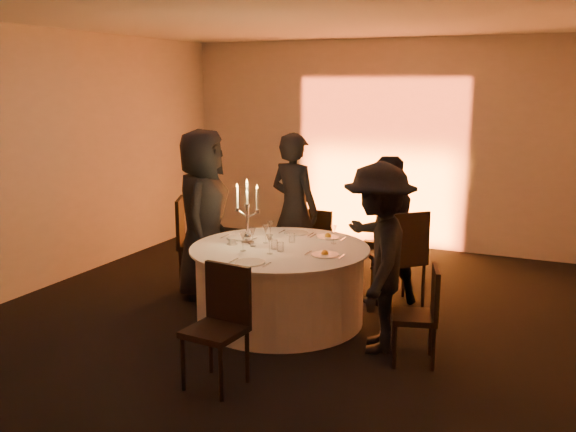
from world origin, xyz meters
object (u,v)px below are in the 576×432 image
at_px(chair_front, 221,318).
at_px(guest_back_right, 384,230).
at_px(chair_back_left, 322,238).
at_px(chair_right, 423,310).
at_px(chair_left, 191,237).
at_px(chair_back_right, 403,253).
at_px(guest_left, 203,214).
at_px(banquet_table, 280,284).
at_px(coffee_cup, 232,241).
at_px(guest_back_left, 294,210).
at_px(guest_right, 378,258).
at_px(candelabra, 247,221).

relative_size(chair_front, guest_back_right, 0.60).
xyz_separation_m(chair_back_left, chair_right, (1.73, -2.06, 0.00)).
height_order(chair_left, chair_back_right, same).
distance_m(chair_right, guest_left, 2.80).
bearing_deg(chair_left, chair_front, -167.36).
relative_size(chair_right, guest_left, 0.45).
bearing_deg(banquet_table, coffee_cup, -168.93).
xyz_separation_m(chair_left, guest_back_left, (1.07, 0.58, 0.31)).
height_order(banquet_table, chair_left, chair_left).
relative_size(chair_right, guest_back_left, 0.47).
relative_size(chair_front, guest_left, 0.51).
bearing_deg(banquet_table, guest_left, 161.98).
bearing_deg(guest_left, chair_back_left, -53.59).
height_order(chair_right, coffee_cup, chair_right).
relative_size(chair_left, guest_back_left, 0.59).
height_order(chair_back_left, guest_back_left, guest_back_left).
bearing_deg(guest_back_right, chair_right, 79.29).
bearing_deg(chair_right, coffee_cup, -114.91).
bearing_deg(chair_left, chair_right, -133.78).
xyz_separation_m(guest_left, coffee_cup, (0.62, -0.46, -0.15)).
height_order(banquet_table, coffee_cup, coffee_cup).
distance_m(chair_back_right, guest_right, 1.19).
height_order(guest_back_right, coffee_cup, guest_back_right).
distance_m(chair_left, guest_back_left, 1.25).
height_order(chair_front, candelabra, candelabra).
bearing_deg(guest_right, guest_back_left, -149.03).
bearing_deg(coffee_cup, guest_right, -6.46).
bearing_deg(guest_left, candelabra, -134.18).
distance_m(chair_back_right, guest_back_right, 0.33).
bearing_deg(guest_left, chair_left, 35.58).
height_order(chair_back_left, guest_left, guest_left).
relative_size(guest_back_left, coffee_cup, 16.52).
bearing_deg(banquet_table, candelabra, -178.50).
distance_m(banquet_table, chair_back_left, 1.66).
height_order(chair_right, guest_back_left, guest_back_left).
distance_m(chair_back_left, chair_right, 2.69).
distance_m(chair_back_left, guest_back_right, 1.24).
distance_m(guest_back_left, guest_back_right, 1.17).
bearing_deg(guest_back_left, chair_back_right, -174.81).
relative_size(guest_back_left, guest_back_right, 1.12).
relative_size(chair_left, chair_back_left, 1.26).
distance_m(guest_left, guest_right, 2.30).
distance_m(chair_right, candelabra, 2.01).
xyz_separation_m(chair_front, candelabra, (-0.51, 1.44, 0.46)).
bearing_deg(guest_back_right, candelabra, 1.46).
bearing_deg(guest_left, banquet_table, -126.04).
bearing_deg(candelabra, guest_back_left, 90.13).
xyz_separation_m(chair_left, chair_right, (2.97, -1.00, -0.13)).
height_order(chair_back_left, guest_right, guest_right).
bearing_deg(chair_back_right, guest_back_left, -57.27).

